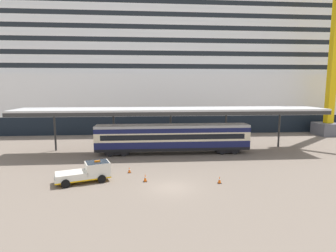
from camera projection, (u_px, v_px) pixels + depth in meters
ground_plane at (171, 188)px, 25.28m from camera, size 400.00×400.00×0.00m
cruise_ship at (229, 75)px, 68.50m from camera, size 173.63×29.04×35.55m
platform_canopy at (173, 110)px, 37.95m from camera, size 42.61×6.15×6.36m
train_carriage at (173, 137)px, 38.07m from camera, size 21.33×2.81×4.11m
service_truck at (88, 172)px, 26.89m from camera, size 5.58×3.64×2.02m
traffic_cone_near at (220, 180)px, 26.39m from camera, size 0.36×0.36×0.70m
traffic_cone_mid at (129, 170)px, 29.67m from camera, size 0.36×0.36×0.65m
traffic_cone_far at (145, 178)px, 26.85m from camera, size 0.36×0.36×0.78m
quay_bollard at (95, 167)px, 29.99m from camera, size 0.48×0.48×0.96m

